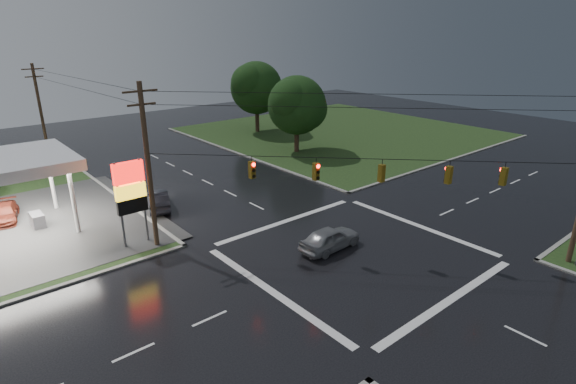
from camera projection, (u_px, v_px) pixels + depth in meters
ground at (355, 253)px, 29.61m from camera, size 120.00×120.00×0.00m
grass_ne at (342, 132)px, 64.00m from camera, size 36.00×36.00×0.08m
pylon_sign at (130, 190)px, 29.46m from camera, size 2.00×0.35×6.00m
utility_pole_nw at (148, 165)px, 28.76m from camera, size 2.20×0.32×11.00m
utility_pole_n at (41, 110)px, 49.37m from camera, size 2.20×0.32×10.50m
traffic_signals at (361, 159)px, 27.38m from camera, size 26.87×26.87×1.47m
tree_ne_near at (298, 105)px, 52.07m from camera, size 7.99×6.80×8.98m
tree_ne_far at (257, 88)px, 62.31m from camera, size 8.46×7.20×9.80m
car_north at (158, 199)px, 36.83m from camera, size 3.14×4.90×1.52m
car_crossing at (330, 238)px, 29.99m from camera, size 4.63×1.99×1.56m
car_pump at (4, 213)px, 34.43m from camera, size 2.78×4.65×1.26m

